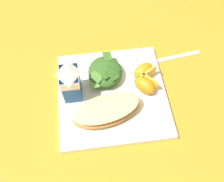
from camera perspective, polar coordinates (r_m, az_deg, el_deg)
name	(u,v)px	position (r m, az deg, el deg)	size (l,w,h in m)	color
ground	(112,96)	(0.65, 0.00, -1.18)	(3.00, 3.00, 0.00)	orange
white_plate	(112,94)	(0.64, 0.00, -0.82)	(0.28, 0.28, 0.02)	white
cheesy_pizza_bread	(107,110)	(0.59, -1.26, -4.62)	(0.11, 0.18, 0.04)	#B77F42
green_salad_pile	(105,72)	(0.64, -1.63, 4.55)	(0.11, 0.09, 0.05)	#336023
milk_carton	(70,81)	(0.59, -9.80, 2.37)	(0.06, 0.04, 0.11)	#23569E
orange_wedge_front	(145,84)	(0.63, 7.71, 1.55)	(0.07, 0.07, 0.04)	orange
orange_wedge_middle	(144,71)	(0.65, 7.49, 4.66)	(0.06, 0.07, 0.04)	orange
metal_fork	(165,59)	(0.73, 12.38, 7.38)	(0.04, 0.19, 0.01)	silver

